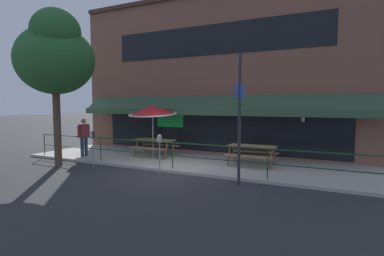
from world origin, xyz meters
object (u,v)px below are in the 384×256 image
Objects in this scene: pedestrian_walking at (84,135)px; street_tree_curbside at (55,55)px; picnic_table_centre at (252,150)px; patio_umbrella_left at (153,110)px; parking_meter_far at (160,142)px; street_sign_pole at (239,118)px; parking_meter_near at (93,138)px; picnic_table_left at (155,143)px.

street_tree_curbside reaches higher than pedestrian_walking.
picnic_table_centre is 4.72m from patio_umbrella_left.
pedestrian_walking is 0.29× the size of street_tree_curbside.
parking_meter_far is (-2.51, -2.59, 0.44)m from picnic_table_centre.
picnic_table_centre is 7.48m from pedestrian_walking.
picnic_table_centre is at bearing 23.94° from street_tree_curbside.
pedestrian_walking is 7.81m from street_sign_pole.
patio_umbrella_left is 1.67× the size of parking_meter_near.
parking_meter_far reaches higher than picnic_table_left.
parking_meter_far reaches higher than picnic_table_centre.
patio_umbrella_left is 3.39m from parking_meter_far.
street_sign_pole is at bearing -83.50° from picnic_table_centre.
picnic_table_left is 0.45× the size of street_sign_pole.
parking_meter_near is at bearing -154.43° from picnic_table_centre.
picnic_table_centre is 1.05× the size of pedestrian_walking.
picnic_table_centre is at bearing 10.03° from pedestrian_walking.
parking_meter_far is 0.24× the size of street_tree_curbside.
picnic_table_left is 1.48m from patio_umbrella_left.
parking_meter_far is at bearing -52.33° from patio_umbrella_left.
parking_meter_far is (1.97, -2.68, 0.44)m from picnic_table_left.
street_tree_curbside is at bearing -173.90° from parking_meter_far.
picnic_table_left is 0.30× the size of street_tree_curbside.
picnic_table_left is 5.38m from street_tree_curbside.
street_sign_pole reaches higher than picnic_table_centre.
parking_meter_near and parking_meter_far have the same top height.
street_tree_curbside reaches higher than street_sign_pole.
street_tree_curbside reaches higher than picnic_table_centre.
parking_meter_near is 0.24× the size of street_tree_curbside.
street_tree_curbside reaches higher than picnic_table_left.
street_sign_pole is 7.57m from street_tree_curbside.
street_sign_pole is at bearing -27.82° from patio_umbrella_left.
patio_umbrella_left is at bearing 68.53° from parking_meter_near.
pedestrian_walking is at bearing -156.31° from patio_umbrella_left.
pedestrian_walking reaches higher than picnic_table_left.
picnic_table_centre is 1.27× the size of parking_meter_far.
street_sign_pole is at bearing 4.04° from street_tree_curbside.
patio_umbrella_left is 1.67× the size of parking_meter_far.
parking_meter_near is 5.86m from street_sign_pole.
picnic_table_left is 4.48m from picnic_table_centre.
parking_meter_far is 2.93m from street_sign_pole.
street_sign_pole is (7.65, -1.25, 0.98)m from pedestrian_walking.
patio_umbrella_left is 1.39× the size of pedestrian_walking.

